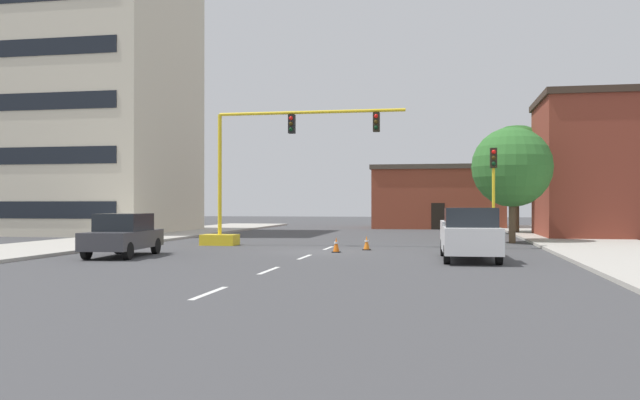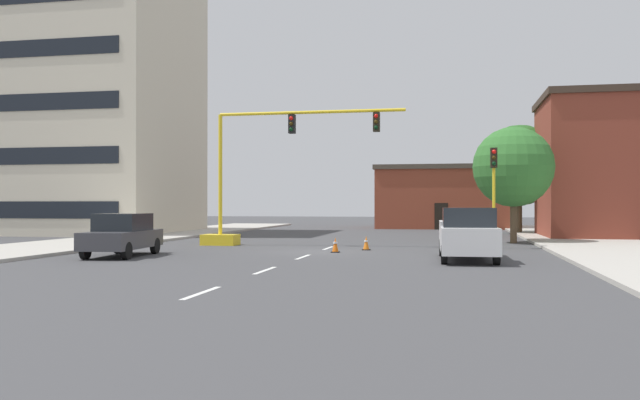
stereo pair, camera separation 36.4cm
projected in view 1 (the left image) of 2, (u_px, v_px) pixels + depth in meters
The scene contains 17 objects.
ground_plane at pixel (319, 252), 29.72m from camera, with size 160.00×160.00×0.00m, color #424244.
sidewalk_left at pixel (130, 238), 39.99m from camera, with size 6.00×56.00×0.14m, color #B2ADA3.
sidewalk_right at pixel (590, 243), 35.17m from camera, with size 6.00×56.00×0.14m, color #B2ADA3.
lane_stripe_seg_0 at pixel (209, 293), 15.96m from camera, with size 0.16×2.40×0.01m, color silver.
lane_stripe_seg_1 at pixel (269, 270), 21.37m from camera, with size 0.16×2.40×0.01m, color silver.
lane_stripe_seg_2 at pixel (305, 257), 26.77m from camera, with size 0.16×2.40×0.01m, color silver.
lane_stripe_seg_3 at pixel (328, 248), 32.18m from camera, with size 0.16×2.40×0.01m, color silver.
building_tall_left at pixel (91, 88), 48.91m from camera, with size 13.26×12.77×21.20m.
building_brick_center at pixel (438, 197), 59.72m from camera, with size 11.40×8.98×5.45m.
traffic_signal_gantry at pixel (246, 200), 34.24m from camera, with size 10.44×1.20×6.83m.
traffic_light_pole_right at pixel (494, 175), 31.85m from camera, with size 0.32×0.47×4.80m.
tree_right_far at pixel (517, 165), 47.16m from camera, with size 5.67×5.67×7.69m.
tree_right_mid at pixel (512, 167), 36.38m from camera, with size 4.35×4.35×6.32m.
pickup_truck_white at pixel (469, 234), 25.26m from camera, with size 2.19×5.47×1.99m.
sedan_dark_gray_near_left at pixel (123, 235), 27.07m from camera, with size 2.22×4.64×1.74m.
traffic_cone_roadside_a at pixel (367, 243), 30.80m from camera, with size 0.36×0.36×0.66m.
traffic_cone_roadside_b at pixel (336, 245), 29.29m from camera, with size 0.36×0.36×0.67m.
Camera 1 is at (5.56, -29.21, 2.14)m, focal length 37.54 mm.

